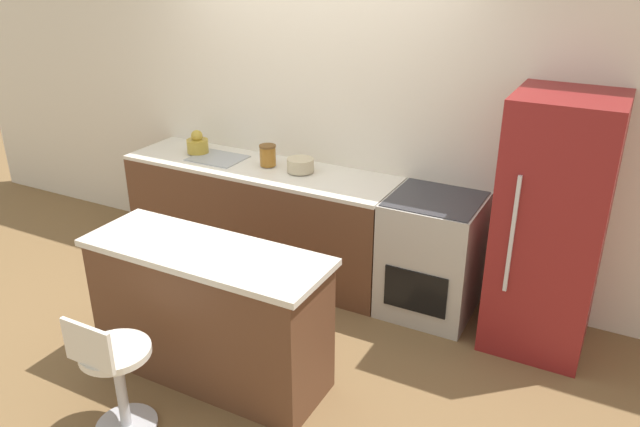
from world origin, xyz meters
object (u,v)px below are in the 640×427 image
refrigerator (551,226)px  stool_chair (115,375)px  kettle (197,144)px  mixing_bowl (300,165)px  oven_range (431,256)px

refrigerator → stool_chair: (-1.90, -2.03, -0.48)m
stool_chair → kettle: size_ratio=4.05×
refrigerator → kettle: bearing=178.9°
kettle → mixing_bowl: 1.01m
refrigerator → mixing_bowl: size_ratio=8.23×
oven_range → mixing_bowl: 1.23m
stool_chair → mixing_bowl: size_ratio=3.76×
oven_range → stool_chair: 2.33m
mixing_bowl → oven_range: bearing=-2.1°
refrigerator → mixing_bowl: (-1.91, 0.06, 0.09)m
oven_range → refrigerator: (0.79, -0.02, 0.42)m
kettle → mixing_bowl: (1.01, 0.00, -0.02)m
oven_range → kettle: kettle is taller
stool_chair → mixing_bowl: mixing_bowl is taller
kettle → stool_chair: bearing=-64.1°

